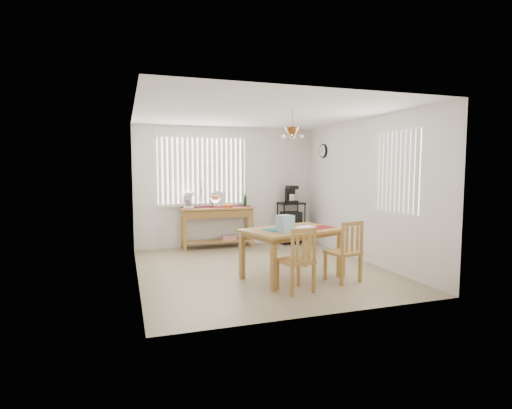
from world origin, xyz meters
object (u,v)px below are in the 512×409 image
object	(u,v)px
dining_table	(292,235)
chair_right	(345,252)
sideboard	(218,218)
chair_left	(297,261)
wire_cart	(291,219)
cart_items	(291,195)

from	to	relation	value
dining_table	chair_right	distance (m)	0.84
sideboard	chair_left	xyz separation A→B (m)	(0.33, -3.37, -0.21)
sideboard	wire_cart	distance (m)	1.69
wire_cart	chair_right	distance (m)	3.14
wire_cart	chair_left	world-z (taller)	wire_cart
cart_items	dining_table	distance (m)	2.92
cart_items	chair_right	bearing A→B (deg)	-98.54
wire_cart	chair_right	world-z (taller)	wire_cart
sideboard	chair_right	bearing A→B (deg)	-68.66
wire_cart	chair_right	bearing A→B (deg)	-98.57
sideboard	chair_left	world-z (taller)	chair_left
wire_cart	dining_table	distance (m)	2.88
sideboard	chair_left	bearing A→B (deg)	-84.38
wire_cart	cart_items	distance (m)	0.55
sideboard	dining_table	distance (m)	2.72
wire_cart	chair_right	size ratio (longest dim) A/B	1.00
dining_table	chair_left	xyz separation A→B (m)	(-0.22, -0.71, -0.24)
chair_left	sideboard	bearing A→B (deg)	95.62
sideboard	dining_table	bearing A→B (deg)	-78.28
wire_cart	chair_left	bearing A→B (deg)	-112.05
chair_right	wire_cart	bearing A→B (deg)	81.43
chair_left	dining_table	bearing A→B (deg)	72.62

